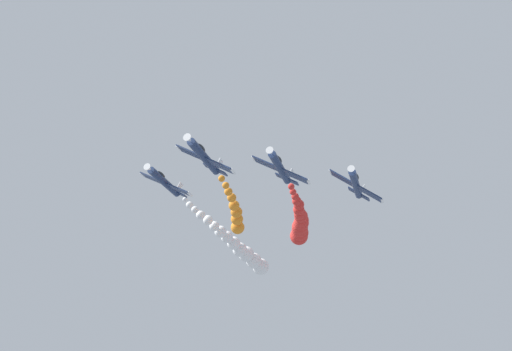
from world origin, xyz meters
TOP-DOWN VIEW (x-y plane):
  - airplane_lead at (4.76, 8.12)m, footprint 8.43×10.35m
  - smoke_trail_lead at (6.20, -9.12)m, footprint 3.74×15.39m
  - airplane_left_inner at (-3.76, 0.80)m, footprint 8.38×10.35m
  - smoke_trail_left_inner at (-1.01, -25.34)m, footprint 6.52×27.37m
  - airplane_right_inner at (14.26, 0.56)m, footprint 8.63×10.35m
  - smoke_trail_right_inner at (10.55, -25.73)m, footprint 7.86×27.20m
  - airplane_left_outer at (-13.38, -7.51)m, footprint 7.75×10.35m

SIDE VIEW (x-z plane):
  - smoke_trail_right_inner at x=10.55m, z-range 96.94..104.21m
  - smoke_trail_lead at x=6.20m, z-range 99.31..103.59m
  - airplane_lead at x=4.76m, z-range 100.61..105.76m
  - airplane_left_outer at x=-13.38m, z-range 100.53..106.70m
  - airplane_left_inner at x=-3.76m, z-range 101.18..106.42m
  - airplane_right_inner at x=14.26m, z-range 101.62..106.39m
  - smoke_trail_left_inner at x=-1.01m, z-range 102.34..105.92m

